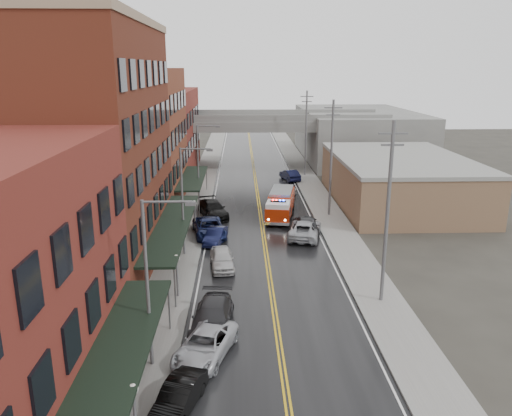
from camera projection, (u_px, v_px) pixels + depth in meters
name	position (u px, v px, depth m)	size (l,w,h in m)	color
road	(263.00, 231.00, 47.46)	(11.00, 160.00, 0.02)	black
sidewalk_left	(186.00, 232.00, 47.21)	(3.00, 160.00, 0.15)	slate
sidewalk_right	(339.00, 230.00, 47.67)	(3.00, 160.00, 0.15)	slate
curb_left	(203.00, 231.00, 47.27)	(0.30, 160.00, 0.15)	gray
curb_right	(322.00, 230.00, 47.62)	(0.30, 160.00, 0.15)	gray
brick_building_b	(93.00, 150.00, 37.87)	(9.00, 20.00, 18.00)	#512115
brick_building_c	(139.00, 138.00, 55.11)	(9.00, 15.00, 15.00)	brown
brick_building_far	(163.00, 132.00, 72.34)	(9.00, 20.00, 12.00)	maroon
tan_building	(399.00, 182.00, 56.90)	(14.00, 22.00, 5.00)	#876648
right_far_block	(357.00, 134.00, 85.41)	(18.00, 30.00, 8.00)	slate
awning_0	(117.00, 359.00, 21.41)	(2.60, 16.00, 3.09)	black
awning_1	(173.00, 225.00, 39.68)	(2.60, 18.00, 3.09)	black
awning_2	(193.00, 178.00, 56.52)	(2.60, 13.00, 3.09)	black
globe_lamp_0	(134.00, 402.00, 19.70)	(0.44, 0.44, 3.12)	#59595B
globe_lamp_1	(177.00, 266.00, 33.17)	(0.44, 0.44, 3.12)	#59595B
globe_lamp_2	(195.00, 209.00, 46.63)	(0.44, 0.44, 3.12)	#59595B
street_lamp_0	(152.00, 274.00, 24.69)	(2.64, 0.22, 9.00)	#59595B
street_lamp_1	(185.00, 195.00, 40.08)	(2.64, 0.22, 9.00)	#59595B
street_lamp_2	(200.00, 159.00, 55.47)	(2.64, 0.22, 9.00)	#59595B
utility_pole_0	(388.00, 211.00, 31.55)	(1.80, 0.24, 12.00)	#59595B
utility_pole_1	(331.00, 157.00, 50.78)	(1.80, 0.24, 12.00)	#59595B
utility_pole_2	(306.00, 132.00, 70.02)	(1.80, 0.24, 12.00)	#59595B
overpass	(253.00, 129.00, 76.61)	(40.00, 10.00, 7.50)	slate
fire_truck	(281.00, 204.00, 51.46)	(4.02, 7.81, 2.74)	#9D2007
parked_car_left_1	(179.00, 397.00, 22.60)	(1.41, 4.05, 1.33)	black
parked_car_left_2	(205.00, 345.00, 26.74)	(2.38, 5.16, 1.43)	#AFB1B7
parked_car_left_3	(212.00, 317.00, 29.51)	(2.25, 5.54, 1.61)	#28272A
parked_car_left_4	(222.00, 259.00, 38.68)	(1.76, 4.38, 1.49)	beige
parked_car_left_5	(216.00, 236.00, 44.24)	(1.43, 4.09, 1.35)	black
parked_car_left_6	(209.00, 228.00, 45.93)	(2.67, 5.78, 1.61)	#111A43
parked_car_left_7	(213.00, 209.00, 51.89)	(2.33, 5.72, 1.66)	black
parked_car_right_0	(305.00, 229.00, 45.63)	(2.65, 5.75, 1.60)	#A6A8AE
parked_car_right_1	(306.00, 224.00, 47.19)	(2.15, 5.28, 1.53)	#2A2A2C
parked_car_right_2	(288.00, 191.00, 59.79)	(1.74, 4.32, 1.47)	silver
parked_car_right_3	(290.00, 175.00, 68.76)	(1.60, 4.59, 1.51)	black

